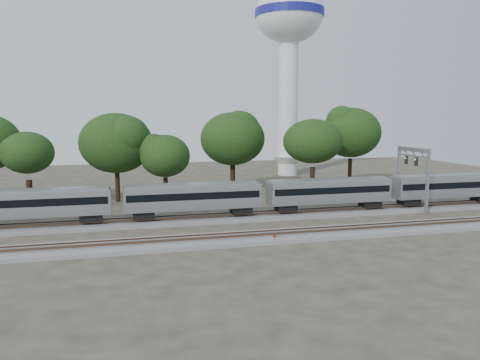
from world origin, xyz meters
name	(u,v)px	position (x,y,z in m)	size (l,w,h in m)	color
ground	(198,233)	(0.00, 0.00, 0.00)	(160.00, 160.00, 0.00)	#383328
track_far	(190,220)	(0.00, 6.00, 0.21)	(160.00, 5.00, 0.73)	slate
track_near	(204,241)	(0.00, -4.00, 0.21)	(160.00, 5.00, 0.73)	slate
train	(330,191)	(18.18, 6.00, 3.05)	(120.17, 2.92, 4.30)	#B2B4B9
switch_stand_red	(274,238)	(6.62, -6.18, 0.62)	(0.30, 0.11, 0.96)	#512D19
switch_stand_white	(310,237)	(10.30, -6.35, 0.56)	(0.28, 0.06, 0.88)	#512D19
switch_lever	(268,243)	(6.03, -6.05, 0.15)	(0.50, 0.30, 0.30)	#512D19
water_tower	(289,35)	(26.87, 46.01, 29.41)	(14.34, 14.34, 39.69)	silver
signal_gantry	(413,165)	(30.13, 6.00, 6.13)	(0.58, 6.91, 8.41)	gray
tree_2	(27,153)	(-19.73, 17.32, 7.79)	(7.94, 7.94, 11.19)	black
tree_3	(116,143)	(-8.47, 22.08, 8.64)	(8.80, 8.80, 12.41)	black
tree_4	(165,156)	(-1.65, 19.36, 6.84)	(6.98, 6.98, 9.83)	black
tree_5	(233,139)	(10.20, 26.86, 8.83)	(8.99, 8.99, 12.67)	black
tree_6	(313,141)	(20.94, 18.35, 8.72)	(8.88, 8.88, 12.52)	black
tree_7	(351,133)	(31.20, 25.81, 9.71)	(9.88, 9.88, 13.94)	black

